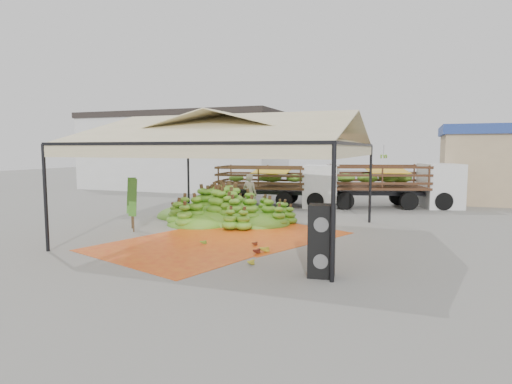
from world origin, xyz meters
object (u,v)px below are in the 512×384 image
(truck_left, at_px, (283,181))
(banana_heap, at_px, (222,204))
(truck_right, at_px, (398,180))
(speaker_stack, at_px, (322,241))
(vendor, at_px, (250,195))

(truck_left, bearing_deg, banana_heap, -106.14)
(truck_right, bearing_deg, truck_left, 176.23)
(speaker_stack, xyz_separation_m, vendor, (-4.72, 7.68, 0.09))
(banana_heap, xyz_separation_m, truck_left, (0.93, 5.24, 0.61))
(banana_heap, distance_m, truck_left, 5.35)
(truck_left, bearing_deg, truck_right, 8.15)
(truck_left, distance_m, truck_right, 5.68)
(speaker_stack, xyz_separation_m, truck_left, (-4.35, 11.30, 0.45))
(vendor, xyz_separation_m, truck_left, (0.37, 3.62, 0.36))
(banana_heap, bearing_deg, speaker_stack, -48.95)
(speaker_stack, height_order, truck_right, truck_right)
(vendor, bearing_deg, truck_left, -86.61)
(speaker_stack, distance_m, vendor, 9.01)
(banana_heap, distance_m, vendor, 1.73)
(truck_left, height_order, truck_right, truck_right)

